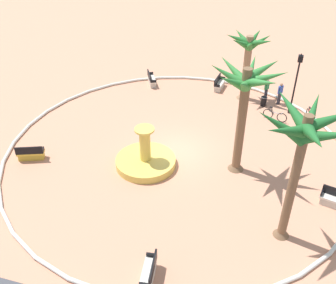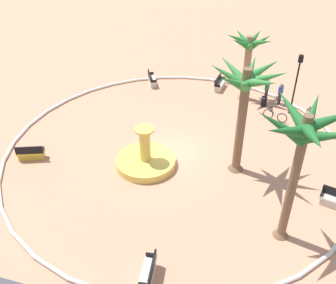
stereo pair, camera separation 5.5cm
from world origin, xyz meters
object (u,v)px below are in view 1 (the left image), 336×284
bench_southwest (219,85)px  lamppost (296,79)px  palm_tree_mid_plaza (245,93)px  bicycle_red_frame (309,117)px  bench_north (336,201)px  bench_southeast (31,154)px  bench_east (152,80)px  trash_bin (264,101)px  bicycle_by_lamppost (275,115)px  bench_west (149,273)px  person_cyclist_photo (267,88)px  palm_tree_near_fountain (303,141)px  fountain (146,160)px  palm_tree_by_curb (248,52)px  person_cyclist_helmet (280,92)px

bench_southwest → lamppost: size_ratio=0.37×
palm_tree_mid_plaza → bicycle_red_frame: bearing=-121.9°
bench_north → bench_southeast: same height
bench_east → lamppost: size_ratio=0.37×
bench_southeast → trash_bin: (-12.83, -10.45, 0.04)m
bench_southeast → bench_southwest: size_ratio=1.02×
palm_tree_mid_plaza → bench_southwest: size_ratio=3.98×
bench_southeast → bicycle_by_lamppost: 16.20m
bench_west → bench_southwest: 18.32m
bench_west → bicycle_red_frame: size_ratio=0.97×
person_cyclist_photo → bicycle_by_lamppost: bearing=106.2°
bicycle_red_frame → person_cyclist_photo: 4.02m
palm_tree_near_fountain → bicycle_red_frame: size_ratio=4.06×
fountain → palm_tree_near_fountain: bearing=157.1°
bench_north → bench_southeast: (17.26, 0.75, 0.00)m
fountain → palm_tree_by_curb: bearing=-114.2°
bicycle_by_lamppost → person_cyclist_photo: 3.08m
bench_southwest → bicycle_red_frame: 7.53m
bench_north → person_cyclist_photo: size_ratio=1.02×
fountain → lamppost: 11.94m
bench_east → person_cyclist_photo: bearing=179.6°
bench_west → trash_bin: (-3.41, -16.49, 0.04)m
bench_east → person_cyclist_helmet: 10.08m
trash_bin → person_cyclist_photo: size_ratio=0.44×
bench_southeast → lamppost: size_ratio=0.37×
trash_bin → bicycle_by_lamppost: bicycle_by_lamppost is taller
bicycle_red_frame → person_cyclist_photo: person_cyclist_photo is taller
palm_tree_near_fountain → person_cyclist_photo: size_ratio=4.18×
bench_southeast → bench_north: bearing=-177.5°
palm_tree_by_curb → palm_tree_near_fountain: bearing=104.6°
bicycle_red_frame → bicycle_by_lamppost: size_ratio=1.02×
bench_southwest → person_cyclist_helmet: person_cyclist_helmet is taller
palm_tree_mid_plaza → person_cyclist_helmet: (-1.96, -8.57, -3.99)m
lamppost → trash_bin: lamppost is taller
bench_east → person_cyclist_photo: (-9.06, 0.06, 0.58)m
fountain → bicycle_red_frame: (-9.25, -7.70, 0.04)m
person_cyclist_helmet → person_cyclist_photo: 1.10m
palm_tree_near_fountain → bicycle_by_lamppost: palm_tree_near_fountain is taller
bench_north → trash_bin: size_ratio=2.29×
palm_tree_mid_plaza → bicycle_red_frame: (-4.11, -6.59, -4.56)m
bench_southwest → bench_west: bearing=90.6°
fountain → palm_tree_near_fountain: 9.98m
palm_tree_by_curb → bicycle_red_frame: bearing=155.3°
bicycle_red_frame → person_cyclist_photo: size_ratio=1.03×
trash_bin → bicycle_red_frame: (-3.20, 1.41, -0.00)m
person_cyclist_helmet → lamppost: bearing=128.1°
fountain → palm_tree_mid_plaza: (-5.15, -1.11, 4.60)m
bench_east → bench_west: same height
person_cyclist_helmet → palm_tree_by_curb: bearing=-4.6°
bicycle_by_lamppost → fountain: bearing=46.1°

